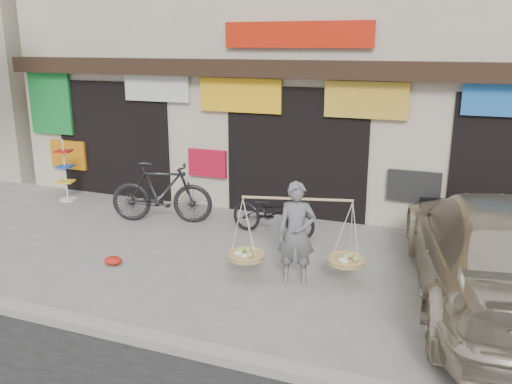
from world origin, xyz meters
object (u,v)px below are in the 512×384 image
at_px(street_vendor, 296,237).
at_px(suv, 500,251).
at_px(display_rack, 66,176).
at_px(bike_1, 161,192).
at_px(bike_2, 273,212).

relative_size(street_vendor, suv, 0.35).
bearing_deg(display_rack, suv, -12.22).
relative_size(bike_1, bike_2, 1.21).
bearing_deg(bike_1, bike_2, -103.77).
bearing_deg(street_vendor, suv, -7.86).
bearing_deg(bike_2, suv, -105.38).
relative_size(street_vendor, bike_2, 1.18).
bearing_deg(display_rack, street_vendor, -20.09).
xyz_separation_m(bike_1, suv, (6.23, -1.42, 0.17)).
bearing_deg(suv, bike_2, -31.22).
bearing_deg(bike_1, suv, -118.78).
height_order(bike_1, bike_2, bike_1).
relative_size(suv, display_rack, 4.04).
height_order(street_vendor, bike_1, street_vendor).
height_order(bike_1, display_rack, display_rack).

